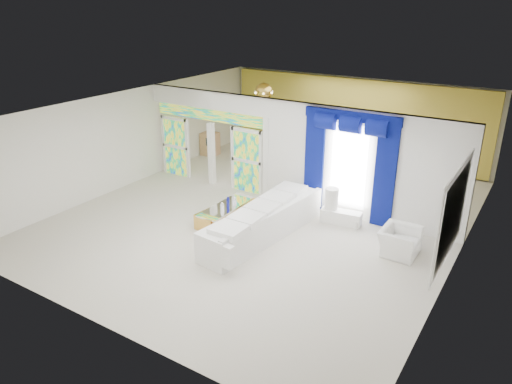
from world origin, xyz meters
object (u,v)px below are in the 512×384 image
Objects in this scene: armchair at (399,241)px; grand_piano at (291,149)px; white_sofa at (263,223)px; console_table at (341,217)px; coffee_table at (227,214)px.

grand_piano reaches higher than armchair.
white_sofa is 2.25m from console_table.
armchair is at bearing -36.95° from grand_piano.
white_sofa reaches higher than coffee_table.
coffee_table is 5.48m from grand_piano.
console_table is 1.12× the size of armchair.
console_table is 5.33m from grand_piano.
grand_piano is at bearing 118.67° from white_sofa.
armchair is (4.49, 0.72, 0.11)m from coffee_table.
coffee_table is 1.93× the size of armchair.
grand_piano reaches higher than coffee_table.
console_table is (1.34, 1.80, -0.20)m from white_sofa.
console_table is 1.97m from armchair.
coffee_table is 1.72× the size of console_table.
white_sofa reaches higher than armchair.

